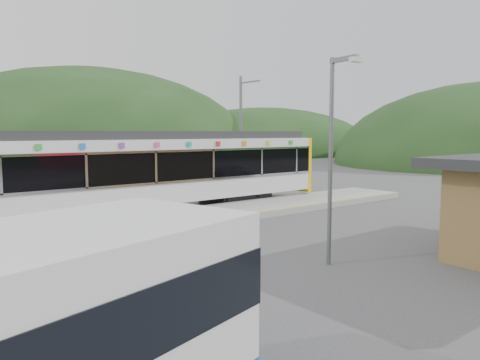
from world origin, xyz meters
TOP-DOWN VIEW (x-y plane):
  - ground at (0.00, 0.00)m, footprint 120.00×120.00m
  - hills at (6.19, 5.29)m, footprint 146.00×149.00m
  - platform at (0.00, 3.30)m, footprint 26.00×3.20m
  - yellow_line at (0.00, 2.00)m, footprint 26.00×0.10m
  - train at (-1.46, 6.00)m, footprint 20.44×3.01m
  - catenary_mast_east at (7.00, 8.56)m, footprint 0.18×1.80m
  - lamp_post at (-0.61, -4.79)m, footprint 0.37×1.03m

SIDE VIEW (x-z plane):
  - ground at x=0.00m, z-range 0.00..0.00m
  - hills at x=6.19m, z-range -13.00..13.00m
  - platform at x=0.00m, z-range 0.00..0.30m
  - yellow_line at x=0.00m, z-range 0.30..0.31m
  - train at x=-1.46m, z-range 0.19..3.93m
  - lamp_post at x=-0.61m, z-range 0.56..6.28m
  - catenary_mast_east at x=7.00m, z-range 0.15..7.15m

